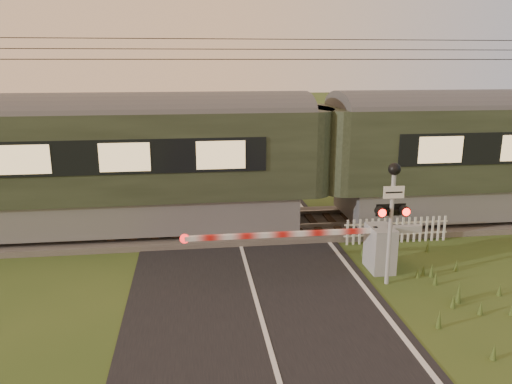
{
  "coord_description": "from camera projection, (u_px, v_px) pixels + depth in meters",
  "views": [
    {
      "loc": [
        -1.39,
        -9.27,
        5.44
      ],
      "look_at": [
        0.25,
        3.2,
        2.14
      ],
      "focal_mm": 35.0,
      "sensor_mm": 36.0,
      "label": 1
    }
  ],
  "objects": [
    {
      "name": "boom_gate",
      "position": [
        372.0,
        246.0,
        13.27
      ],
      "size": [
        6.38,
        0.93,
        1.24
      ],
      "color": "gray",
      "rests_on": "ground"
    },
    {
      "name": "ground",
      "position": [
        264.0,
        329.0,
        10.45
      ],
      "size": [
        160.0,
        160.0,
        0.0
      ],
      "primitive_type": "plane",
      "color": "#314B1C",
      "rests_on": "ground"
    },
    {
      "name": "train",
      "position": [
        320.0,
        157.0,
        16.43
      ],
      "size": [
        45.05,
        3.11,
        4.2
      ],
      "color": "slate",
      "rests_on": "ground"
    },
    {
      "name": "road",
      "position": [
        267.0,
        335.0,
        10.22
      ],
      "size": [
        6.0,
        140.0,
        0.03
      ],
      "color": "black",
      "rests_on": "ground"
    },
    {
      "name": "picket_fence",
      "position": [
        396.0,
        230.0,
        15.36
      ],
      "size": [
        3.32,
        0.07,
        0.8
      ],
      "color": "silver",
      "rests_on": "ground"
    },
    {
      "name": "track_bed",
      "position": [
        236.0,
        227.0,
        16.66
      ],
      "size": [
        140.0,
        3.4,
        0.39
      ],
      "color": "#47423D",
      "rests_on": "ground"
    },
    {
      "name": "crossing_signal",
      "position": [
        392.0,
        202.0,
        12.06
      ],
      "size": [
        0.79,
        0.34,
        3.11
      ],
      "color": "gray",
      "rests_on": "ground"
    },
    {
      "name": "overhead_wires",
      "position": [
        234.0,
        52.0,
        15.23
      ],
      "size": [
        120.0,
        0.62,
        0.62
      ],
      "color": "black",
      "rests_on": "ground"
    }
  ]
}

